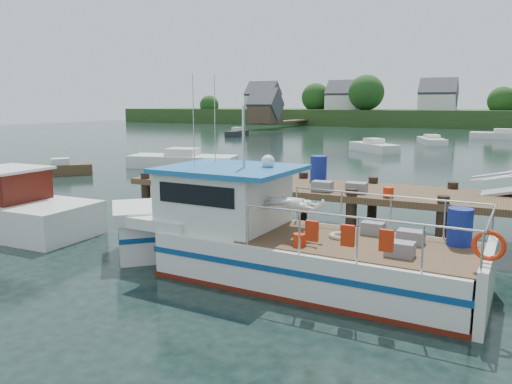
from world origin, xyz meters
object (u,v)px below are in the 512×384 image
at_px(lobster_boat, 268,239).
at_px(moored_far, 503,135).
at_px(moored_e, 237,133).
at_px(moored_rowboat, 61,169).
at_px(moored_b, 374,147).
at_px(moored_d, 432,140).
at_px(moored_a, 183,161).

bearing_deg(lobster_boat, moored_far, 87.32).
bearing_deg(moored_e, moored_rowboat, -92.23).
height_order(lobster_boat, moored_far, lobster_boat).
relative_size(moored_b, moored_d, 0.85).
xyz_separation_m(lobster_boat, moored_rowboat, (-17.65, 9.89, -0.50)).
distance_m(moored_a, moored_b, 18.00).
height_order(moored_far, moored_a, moored_a).
xyz_separation_m(moored_rowboat, moored_far, (22.29, 43.66, 0.08)).
xyz_separation_m(moored_b, moored_e, (-19.85, 12.31, 0.00)).
distance_m(moored_far, moored_d, 12.58).
height_order(moored_a, moored_e, moored_a).
xyz_separation_m(moored_far, moored_e, (-29.50, -9.53, -0.01)).
relative_size(moored_a, moored_e, 1.67).
relative_size(moored_far, moored_d, 1.20).
bearing_deg(moored_d, moored_rowboat, -105.75).
bearing_deg(moored_a, moored_e, 117.79).
relative_size(moored_far, moored_a, 0.99).
bearing_deg(moored_a, moored_b, 68.01).
xyz_separation_m(moored_rowboat, moored_e, (-7.21, 34.13, 0.07)).
relative_size(lobster_boat, moored_a, 1.40).
height_order(moored_rowboat, moored_d, moored_rowboat).
distance_m(moored_d, moored_e, 23.13).
relative_size(moored_rowboat, moored_far, 0.46).
bearing_deg(moored_far, moored_e, -175.57).
xyz_separation_m(moored_a, moored_b, (8.35, 15.94, -0.04)).
height_order(lobster_boat, moored_d, lobster_boat).
bearing_deg(lobster_boat, moored_b, 101.27).
xyz_separation_m(moored_a, moored_e, (-11.50, 28.25, -0.03)).
relative_size(moored_rowboat, moored_d, 0.56).
xyz_separation_m(moored_rowboat, moored_d, (15.89, 32.83, -0.01)).
relative_size(moored_rowboat, moored_b, 0.66).
bearing_deg(moored_e, lobster_boat, -74.70).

